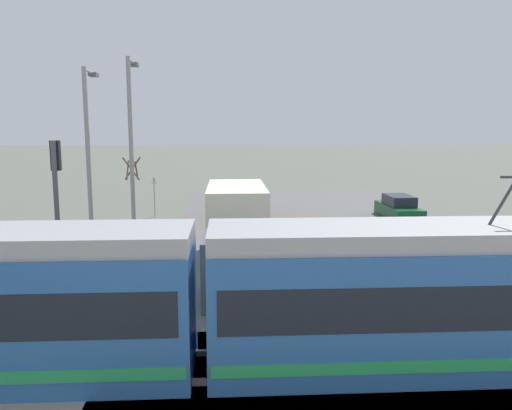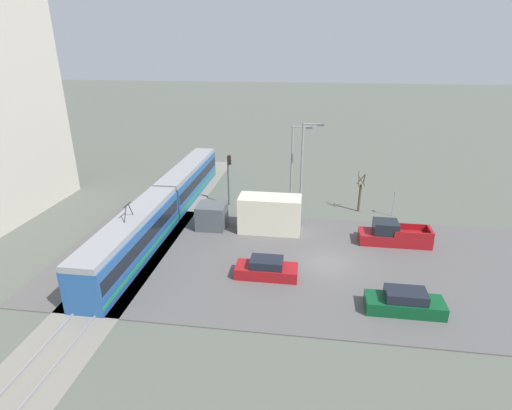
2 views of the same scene
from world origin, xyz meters
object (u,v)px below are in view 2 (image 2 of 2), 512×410
(street_lamp_near_crossing, at_px, (294,161))
(pickup_truck, at_px, (393,235))
(box_truck, at_px, (255,215))
(sedan_car_1, at_px, (405,303))
(street_lamp_mid_block, at_px, (304,163))
(light_rail_tram, at_px, (165,204))
(sedan_car_0, at_px, (267,269))
(street_tree, at_px, (360,194))
(traffic_light_pole, at_px, (229,173))
(no_parking_sign, at_px, (394,201))

(street_lamp_near_crossing, bearing_deg, pickup_truck, -130.45)
(box_truck, distance_m, sedan_car_1, 14.94)
(pickup_truck, distance_m, street_lamp_mid_block, 10.52)
(light_rail_tram, xyz_separation_m, sedan_car_0, (-8.53, -10.47, -1.05))
(sedan_car_0, height_order, street_tree, street_tree)
(sedan_car_1, xyz_separation_m, street_lamp_near_crossing, (16.80, 7.83, 4.08))
(street_lamp_mid_block, bearing_deg, sedan_car_0, 170.40)
(sedan_car_0, distance_m, traffic_light_pole, 14.64)
(light_rail_tram, relative_size, street_tree, 7.21)
(box_truck, distance_m, pickup_truck, 11.71)
(no_parking_sign, bearing_deg, street_tree, 76.12)
(traffic_light_pole, bearing_deg, no_parking_sign, -92.40)
(box_truck, relative_size, traffic_light_pole, 1.74)
(pickup_truck, height_order, street_lamp_mid_block, street_lamp_mid_block)
(pickup_truck, distance_m, sedan_car_1, 9.40)
(light_rail_tram, bearing_deg, street_tree, -74.91)
(pickup_truck, relative_size, sedan_car_0, 1.30)
(street_tree, relative_size, no_parking_sign, 1.58)
(pickup_truck, xyz_separation_m, sedan_car_1, (-9.36, 0.90, -0.12))
(box_truck, height_order, street_tree, street_tree)
(pickup_truck, height_order, street_lamp_near_crossing, street_lamp_near_crossing)
(pickup_truck, xyz_separation_m, no_parking_sign, (6.09, -1.03, 0.74))
(pickup_truck, bearing_deg, street_tree, 17.02)
(light_rail_tram, height_order, street_lamp_mid_block, street_lamp_mid_block)
(sedan_car_0, height_order, street_lamp_near_crossing, street_lamp_near_crossing)
(pickup_truck, distance_m, traffic_light_pole, 16.82)
(sedan_car_0, distance_m, street_lamp_mid_block, 13.25)
(pickup_truck, bearing_deg, street_lamp_mid_block, 53.21)
(sedan_car_1, xyz_separation_m, street_lamp_mid_block, (15.12, 6.80, 4.39))
(street_lamp_near_crossing, xyz_separation_m, street_lamp_mid_block, (-1.68, -1.02, 0.30))
(street_lamp_near_crossing, bearing_deg, box_truck, 155.68)
(sedan_car_0, height_order, traffic_light_pole, traffic_light_pole)
(light_rail_tram, xyz_separation_m, street_lamp_mid_block, (3.79, -12.55, 3.36))
(sedan_car_1, distance_m, traffic_light_pole, 21.71)
(street_tree, height_order, no_parking_sign, street_tree)
(traffic_light_pole, bearing_deg, sedan_car_0, -157.98)
(sedan_car_1, bearing_deg, traffic_light_pole, 41.51)
(box_truck, bearing_deg, street_lamp_near_crossing, -24.32)
(sedan_car_0, height_order, street_lamp_mid_block, street_lamp_mid_block)
(box_truck, height_order, street_lamp_near_crossing, street_lamp_near_crossing)
(pickup_truck, relative_size, street_lamp_near_crossing, 0.69)
(sedan_car_0, distance_m, street_lamp_near_crossing, 14.63)
(box_truck, relative_size, pickup_truck, 1.60)
(traffic_light_pole, bearing_deg, sedan_car_1, -138.49)
(light_rail_tram, height_order, pickup_truck, light_rail_tram)
(light_rail_tram, relative_size, sedan_car_0, 6.64)
(street_lamp_near_crossing, height_order, street_lamp_mid_block, street_lamp_mid_block)
(light_rail_tram, relative_size, box_truck, 3.19)
(pickup_truck, bearing_deg, no_parking_sign, -9.57)
(street_tree, xyz_separation_m, no_parking_sign, (-0.77, -3.13, -0.29))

